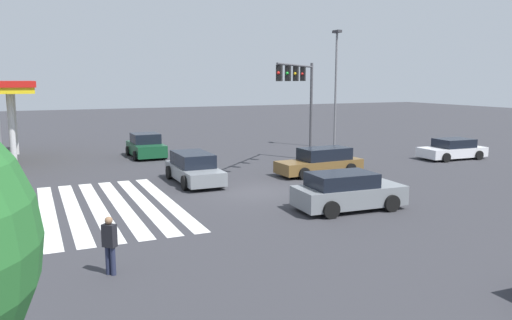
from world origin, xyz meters
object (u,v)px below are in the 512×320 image
object	(u,v)px
street_light_pole_a	(336,79)
car_6	(452,149)
pedestrian	(110,243)
car_5	(146,146)
car_0	(347,191)
car_2	(194,168)
traffic_signal_mast	(300,87)
car_3	(321,162)

from	to	relation	value
street_light_pole_a	car_6	bearing A→B (deg)	27.83
pedestrian	car_5	bearing A→B (deg)	30.96
car_0	car_2	size ratio (longest dim) A/B	0.95
car_2	car_5	world-z (taller)	car_5
car_6	pedestrian	xyz separation A→B (m)	(11.17, -23.76, 0.26)
street_light_pole_a	traffic_signal_mast	bearing A→B (deg)	-46.92
car_2	street_light_pole_a	world-z (taller)	street_light_pole_a
car_3	car_6	world-z (taller)	car_3
car_0	car_3	xyz separation A→B (m)	(-6.96, 3.08, -0.04)
car_2	car_5	bearing A→B (deg)	-177.35
car_0	car_2	distance (m)	8.72
car_0	street_light_pole_a	bearing A→B (deg)	61.35
car_0	car_2	xyz separation A→B (m)	(-7.73, -4.03, -0.00)
car_2	pedestrian	size ratio (longest dim) A/B	2.96
car_0	car_6	bearing A→B (deg)	33.04
car_3	car_5	distance (m)	12.79
car_2	car_5	size ratio (longest dim) A/B	1.16
traffic_signal_mast	car_6	size ratio (longest dim) A/B	1.39
car_2	pedestrian	xyz separation A→B (m)	(10.84, -5.75, 0.16)
car_0	car_3	bearing A→B (deg)	69.25
car_2	street_light_pole_a	bearing A→B (deg)	120.85
car_2	car_3	world-z (taller)	car_2
car_0	car_5	xyz separation A→B (m)	(-17.32, -4.42, -0.00)
car_2	car_5	distance (m)	9.60
car_6	street_light_pole_a	xyz separation A→B (m)	(-7.85, -4.14, 4.61)
traffic_signal_mast	car_6	distance (m)	11.63
car_2	car_3	distance (m)	7.15
car_5	street_light_pole_a	size ratio (longest dim) A/B	0.46
traffic_signal_mast	pedestrian	bearing A→B (deg)	-0.39
car_3	pedestrian	xyz separation A→B (m)	(10.08, -12.86, 0.19)
car_3	car_6	distance (m)	10.95
traffic_signal_mast	car_6	xyz separation A→B (m)	(1.69, 10.73, -4.16)
car_0	car_2	world-z (taller)	car_0
car_5	car_2	bearing A→B (deg)	1.83
car_2	car_6	size ratio (longest dim) A/B	1.06
car_6	pedestrian	distance (m)	26.25
traffic_signal_mast	street_light_pole_a	xyz separation A→B (m)	(-6.16, 6.59, 0.45)
car_5	car_0	bearing A→B (deg)	13.84
car_6	car_5	bearing A→B (deg)	-24.25
car_3	pedestrian	size ratio (longest dim) A/B	3.06
pedestrian	street_light_pole_a	size ratio (longest dim) A/B	0.18
car_3	car_5	size ratio (longest dim) A/B	1.20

